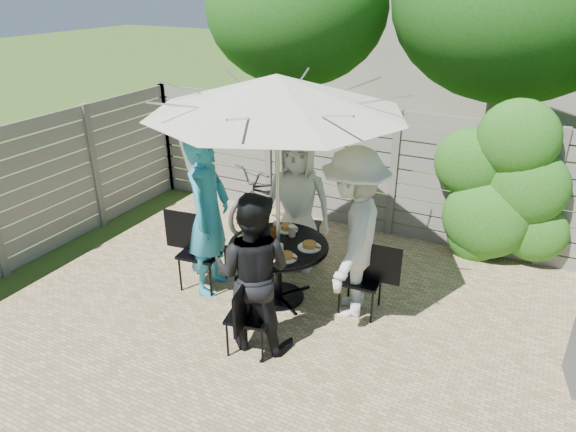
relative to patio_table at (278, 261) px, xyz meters
The scene contains 22 objects.
backyard_envelope 9.77m from the patio_table, 85.51° to the left, with size 60.00×60.00×5.00m.
patio_table is the anchor object (origin of this frame).
umbrella 1.89m from the patio_table, ahead, with size 3.12×3.12×2.59m.
chair_back 0.99m from the patio_table, 100.85° to the left, with size 0.56×0.75×0.99m.
person_back 0.91m from the patio_table, 100.85° to the left, with size 0.86×0.56×1.76m, color silver.
chair_left 0.99m from the patio_table, 169.21° to the right, with size 0.72×0.52×0.96m.
person_left 0.95m from the patio_table, 169.15° to the right, with size 0.70×0.46×1.93m, color teal.
chair_front 1.00m from the patio_table, 79.15° to the right, with size 0.49×0.65×0.86m.
person_front 0.89m from the patio_table, 79.15° to the right, with size 0.81×0.63×1.67m, color black.
chair_right 1.00m from the patio_table, 10.74° to the left, with size 0.65×0.45×0.88m.
person_right 0.94m from the patio_table, 10.85° to the left, with size 1.24×0.71×1.92m, color silver.
plate_back 0.44m from the patio_table, 100.85° to the left, with size 0.26×0.26×0.06m.
plate_left 0.44m from the patio_table, 169.15° to the right, with size 0.26×0.26×0.06m.
plate_front 0.44m from the patio_table, 79.15° to the right, with size 0.26×0.26×0.06m.
plate_right 0.44m from the patio_table, 10.85° to the left, with size 0.26×0.26×0.06m.
plate_extra 0.43m from the patio_table, 48.19° to the right, with size 0.24×0.24×0.06m.
glass_back 0.40m from the patio_table, 122.85° to the left, with size 0.07×0.07×0.14m, color silver.
glass_left 0.40m from the patio_table, 147.15° to the right, with size 0.07×0.07×0.14m, color silver.
glass_front 0.40m from the patio_table, 57.15° to the right, with size 0.07×0.07×0.14m, color silver.
syrup_jug 0.31m from the patio_table, 151.04° to the left, with size 0.09×0.09×0.16m, color #59280C.
coffee_cup 0.37m from the patio_table, 76.40° to the left, with size 0.08×0.08×0.12m, color #C6B293.
bicycle 2.07m from the patio_table, 118.16° to the left, with size 0.67×1.92×1.01m, color #333338.
Camera 1 is at (1.74, -3.70, 3.43)m, focal length 32.00 mm.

